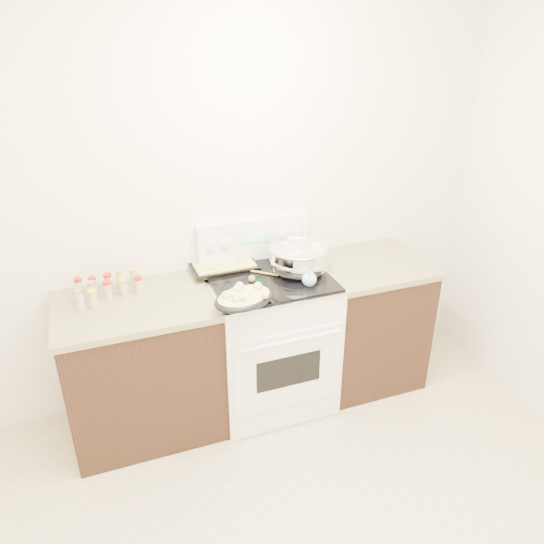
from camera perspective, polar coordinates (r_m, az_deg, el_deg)
name	(u,v)px	position (r m, az deg, el deg)	size (l,w,h in m)	color
room_shell	(320,271)	(1.68, 5.14, 0.11)	(4.10, 3.60, 2.75)	white
counter_left	(143,367)	(3.42, -13.70, -9.86)	(0.93, 0.67, 0.92)	black
counter_right	(365,320)	(3.84, 9.99, -5.13)	(0.73, 0.67, 0.92)	black
kitchen_range	(269,337)	(3.55, -0.31, -7.03)	(0.78, 0.73, 1.22)	white
mixing_bowl	(299,259)	(3.35, 2.90, 1.41)	(0.39, 0.39, 0.22)	silver
roasting_pan	(244,298)	(2.98, -3.05, -2.76)	(0.43, 0.35, 0.11)	black
baking_sheet	(223,264)	(3.45, -5.28, 0.85)	(0.43, 0.30, 0.06)	black
wooden_spoon	(255,277)	(3.29, -1.85, -0.49)	(0.20, 0.18, 0.04)	#AA814E
blue_ladle	(309,278)	(3.22, 4.04, -0.67)	(0.16, 0.28, 0.11)	#98C8E4
spice_jars	(104,288)	(3.26, -17.61, -1.65)	(0.39, 0.24, 0.13)	#BFB28C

